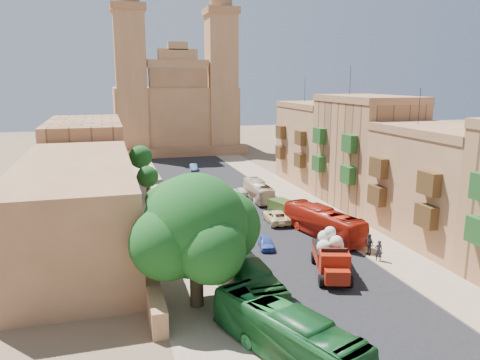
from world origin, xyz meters
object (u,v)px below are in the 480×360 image
ficus_tree (197,229)px  street_tree_a (173,223)px  car_blue_b (194,167)px  car_white_a (231,203)px  bus_green_south (287,334)px  street_tree_d (141,157)px  bus_cream_east (258,191)px  bus_green_north (245,280)px  street_tree_c (148,177)px  olive_pickup (286,210)px  car_white_b (240,191)px  pedestrian_c (369,244)px  street_tree_b (158,200)px  bus_red_east (323,222)px  church (175,108)px  pedestrian_a (379,251)px  car_blue_a (266,243)px  red_truck (331,255)px  car_cream (276,216)px  car_dkblue (199,185)px

ficus_tree → street_tree_a: (-0.58, 7.99, -1.93)m
car_blue_b → car_white_a: bearing=-84.0°
bus_green_south → ficus_tree: bearing=92.9°
street_tree_a → street_tree_d: (0.00, 36.00, 0.03)m
bus_cream_east → bus_green_north: bearing=73.0°
street_tree_c → olive_pickup: (14.56, -13.58, -2.04)m
car_white_b → street_tree_d: bearing=-51.6°
street_tree_d → pedestrian_c: (17.50, -38.59, -2.76)m
bus_green_north → bus_cream_east: (10.02, 27.33, -0.33)m
street_tree_a → olive_pickup: bearing=35.6°
car_white_b → car_white_a: bearing=60.5°
bus_green_north → street_tree_c: bearing=95.1°
street_tree_b → bus_green_north: 20.60m
bus_red_east → car_white_b: bearing=-94.2°
church → bus_green_north: size_ratio=3.23×
street_tree_c → pedestrian_a: (17.50, -28.17, -2.02)m
car_white_a → street_tree_c: bearing=154.3°
street_tree_d → bus_green_south: (4.20, -51.78, -2.21)m
olive_pickup → ficus_tree: bearing=-127.2°
car_white_b → car_blue_b: car_white_b is taller
bus_green_north → bus_cream_east: bus_green_north is taller
ficus_tree → street_tree_d: size_ratio=1.71×
car_blue_a → pedestrian_c: bearing=-14.3°
red_truck → car_cream: size_ratio=1.35×
car_white_b → car_cream: bearing=87.4°
street_tree_c → bus_cream_east: bearing=-19.1°
ficus_tree → car_blue_b: 51.03m
red_truck → pedestrian_a: 5.64m
street_tree_b → pedestrian_c: (17.50, -14.59, -1.81)m
pedestrian_a → street_tree_b: bearing=-29.2°
street_tree_a → bus_red_east: (15.70, 3.20, -2.24)m
street_tree_b → street_tree_a: bearing=-90.0°
church → red_truck: bearing=-88.3°
ficus_tree → car_dkblue: 35.90m
street_tree_a → car_white_b: size_ratio=1.70×
car_blue_a → street_tree_d: bearing=116.2°
bus_cream_east → car_blue_a: 18.34m
street_tree_d → car_white_a: 22.20m
street_tree_d → olive_pickup: (14.56, -25.58, -2.82)m
street_tree_b → red_truck: bearing=-55.6°
bus_green_north → street_tree_b: bearing=99.2°
car_white_a → pedestrian_a: size_ratio=2.22×
street_tree_c → bus_green_south: street_tree_c is taller
olive_pickup → bus_green_south: bearing=-111.6°
street_tree_b → pedestrian_a: (17.50, -16.17, -1.85)m
car_dkblue → car_cream: bearing=-88.1°
car_cream → car_white_b: bearing=-83.6°
street_tree_a → bus_green_north: street_tree_a is taller
bus_cream_east → car_white_b: bus_cream_east is taller
street_tree_c → car_blue_b: street_tree_c is taller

